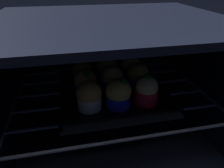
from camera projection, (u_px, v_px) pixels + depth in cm
name	position (u px, v px, depth cm)	size (l,w,h in cm)	color
oven_cavity	(109.00, 77.00, 61.86)	(59.00, 47.00, 37.00)	black
oven_rack	(111.00, 94.00, 59.85)	(54.80, 42.00, 0.80)	#444756
baking_tray	(112.00, 92.00, 58.62)	(29.15, 29.15, 2.20)	black
muffin_row0_col0	(89.00, 96.00, 49.49)	(6.22, 6.22, 7.31)	silver
muffin_row0_col1	(118.00, 94.00, 50.06)	(6.39, 6.39, 7.99)	#1928B7
muffin_row0_col2	(146.00, 90.00, 51.41)	(5.97, 5.97, 8.19)	red
muffin_row1_col0	(85.00, 83.00, 54.97)	(6.10, 6.10, 7.53)	#1928B7
muffin_row1_col1	(112.00, 80.00, 56.56)	(6.13, 6.13, 7.68)	#1928B7
muffin_row1_col2	(138.00, 77.00, 58.10)	(6.02, 6.02, 8.20)	#1928B7
muffin_row2_col0	(83.00, 72.00, 61.43)	(5.97, 5.97, 7.23)	#1928B7
muffin_row2_col1	(106.00, 68.00, 63.15)	(6.52, 6.52, 7.90)	#1928B7
muffin_row2_col2	(130.00, 67.00, 63.82)	(5.97, 5.97, 8.25)	#1928B7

